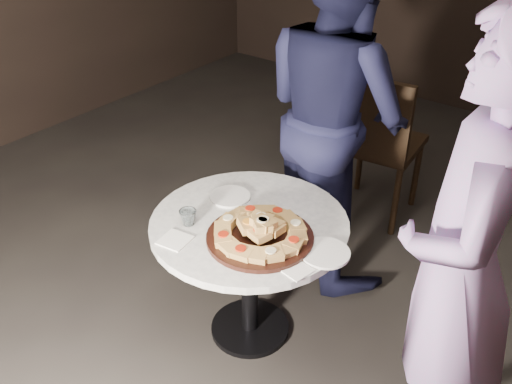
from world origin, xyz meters
TOP-DOWN VIEW (x-y plane):
  - floor at (0.00, 0.00)m, footprint 7.00×7.00m
  - table at (-0.11, 0.06)m, footprint 1.16×1.16m
  - serving_board at (0.02, -0.02)m, footprint 0.55×0.55m
  - focaccia_pile at (0.02, -0.02)m, footprint 0.42×0.42m
  - plate_left at (-0.30, 0.16)m, footprint 0.25×0.25m
  - plate_right at (0.29, 0.07)m, footprint 0.23×0.23m
  - water_glass at (-0.31, -0.12)m, footprint 0.09×0.09m
  - napkin_near at (-0.27, -0.25)m, footprint 0.14×0.14m
  - napkin_far at (0.26, -0.09)m, footprint 0.12×0.12m
  - chair_far at (-0.13, 1.35)m, footprint 0.52×0.54m
  - diner_navy at (-0.14, 0.84)m, footprint 1.11×1.02m
  - diner_teal at (0.85, 0.01)m, footprint 0.61×0.76m

SIDE VIEW (x-z plane):
  - floor at x=0.00m, z-range 0.00..0.00m
  - table at x=-0.11m, z-range 0.21..0.89m
  - chair_far at x=-0.13m, z-range 0.08..1.09m
  - napkin_far at x=0.26m, z-range 0.68..0.69m
  - napkin_near at x=-0.27m, z-range 0.68..0.69m
  - plate_left at x=-0.30m, z-range 0.68..0.69m
  - plate_right at x=0.29m, z-range 0.68..0.69m
  - serving_board at x=0.02m, z-range 0.68..0.70m
  - water_glass at x=-0.31m, z-range 0.68..0.75m
  - focaccia_pile at x=0.02m, z-range 0.68..0.79m
  - diner_teal at x=0.85m, z-range 0.00..1.82m
  - diner_navy at x=-0.14m, z-range 0.00..1.85m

